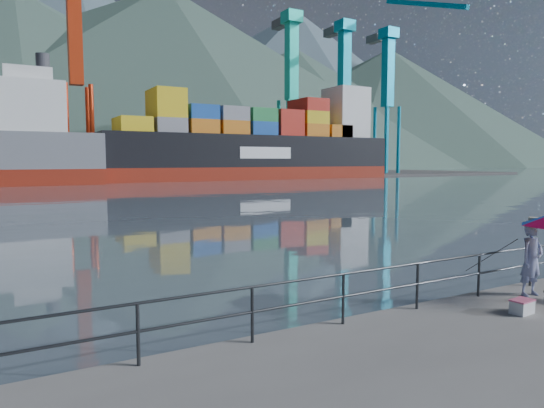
{
  "coord_description": "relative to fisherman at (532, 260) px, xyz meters",
  "views": [
    {
      "loc": [
        -6.75,
        -5.74,
        3.22
      ],
      "look_at": [
        -0.21,
        6.0,
        2.0
      ],
      "focal_mm": 32.0,
      "sensor_mm": 36.0,
      "label": 1
    }
  ],
  "objects": [
    {
      "name": "far_dock",
      "position": [
        5.85,
        91.85,
        -0.87
      ],
      "size": [
        200.0,
        40.0,
        0.4
      ],
      "primitive_type": "cube",
      "color": "#514F4C",
      "rests_on": "ground"
    },
    {
      "name": "port_cranes",
      "position": [
        26.85,
        82.85,
        15.13
      ],
      "size": [
        116.0,
        28.0,
        38.4
      ],
      "color": "red",
      "rests_on": "ground"
    },
    {
      "name": "fishing_rod",
      "position": [
        -0.62,
        0.66,
        -0.87
      ],
      "size": [
        0.18,
        1.52,
        1.07
      ],
      "primitive_type": "cylinder",
      "rotation": [
        0.96,
        0.0,
        -0.11
      ],
      "color": "black",
      "rests_on": "ground"
    },
    {
      "name": "mountains",
      "position": [
        34.67,
        206.6,
        34.68
      ],
      "size": [
        600.0,
        332.8,
        80.0
      ],
      "color": "#385147",
      "rests_on": "ground"
    },
    {
      "name": "container_ship",
      "position": [
        31.13,
        72.37,
        5.01
      ],
      "size": [
        54.63,
        9.11,
        18.1
      ],
      "color": "maroon",
      "rests_on": "ground"
    },
    {
      "name": "cooler_bag",
      "position": [
        -1.46,
        -0.76,
        -0.73
      ],
      "size": [
        0.5,
        0.36,
        0.27
      ],
      "primitive_type": "cube",
      "rotation": [
        0.0,
        0.0,
        0.09
      ],
      "color": "silver",
      "rests_on": "ground"
    },
    {
      "name": "container_stacks",
      "position": [
        32.84,
        92.31,
        2.09
      ],
      "size": [
        58.0,
        5.4,
        7.8
      ],
      "color": "orange",
      "rests_on": "ground"
    },
    {
      "name": "harbor_water",
      "position": [
        -4.15,
        128.85,
        -0.87
      ],
      "size": [
        500.0,
        280.0,
        0.0
      ],
      "primitive_type": "cube",
      "color": "#4F5F6B",
      "rests_on": "ground"
    },
    {
      "name": "fisherman",
      "position": [
        0.0,
        0.0,
        0.0
      ],
      "size": [
        0.66,
        0.46,
        1.73
      ],
      "primitive_type": "imported",
      "rotation": [
        0.0,
        0.0,
        -0.07
      ],
      "color": "navy",
      "rests_on": "ground"
    },
    {
      "name": "guardrail",
      "position": [
        -4.15,
        0.55,
        -0.34
      ],
      "size": [
        22.0,
        0.06,
        1.03
      ],
      "color": "#2D3033",
      "rests_on": "ground"
    }
  ]
}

